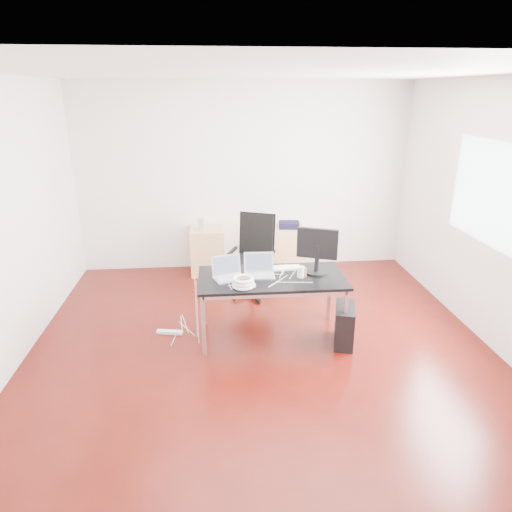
{
  "coord_description": "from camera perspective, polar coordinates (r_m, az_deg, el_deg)",
  "views": [
    {
      "loc": [
        -0.46,
        -4.38,
        2.64
      ],
      "look_at": [
        0.0,
        0.55,
        0.85
      ],
      "focal_mm": 32.0,
      "sensor_mm": 36.0,
      "label": 1
    }
  ],
  "objects": [
    {
      "name": "monitor",
      "position": [
        5.06,
        7.66,
        0.96
      ],
      "size": [
        0.44,
        0.26,
        0.51
      ],
      "rotation": [
        0.0,
        0.0,
        -0.39
      ],
      "color": "black",
      "rests_on": "desk"
    },
    {
      "name": "room_shell",
      "position": [
        4.58,
        1.09,
        4.2
      ],
      "size": [
        5.0,
        5.0,
        5.0
      ],
      "color": "#3D0B06",
      "rests_on": "ground"
    },
    {
      "name": "laptop_left",
      "position": [
        4.95,
        -3.46,
        -2.15
      ],
      "size": [
        0.39,
        0.34,
        0.23
      ],
      "rotation": [
        0.0,
        0.0,
        0.32
      ],
      "color": "silver",
      "rests_on": "desk"
    },
    {
      "name": "filing_cabinet_right",
      "position": [
        7.08,
        3.98,
        0.97
      ],
      "size": [
        0.5,
        0.5,
        0.7
      ],
      "primitive_type": "cube",
      "color": "tan",
      "rests_on": "ground"
    },
    {
      "name": "wastebasket",
      "position": [
        7.12,
        0.97,
        -0.66
      ],
      "size": [
        0.29,
        0.29,
        0.28
      ],
      "primitive_type": "cylinder",
      "rotation": [
        0.0,
        0.0,
        0.23
      ],
      "color": "black",
      "rests_on": "ground"
    },
    {
      "name": "speaker",
      "position": [
        6.79,
        -6.9,
        3.94
      ],
      "size": [
        0.1,
        0.09,
        0.18
      ],
      "primitive_type": "cube",
      "rotation": [
        0.0,
        0.0,
        -0.13
      ],
      "color": "#9E9E9E",
      "rests_on": "filing_cabinet_left"
    },
    {
      "name": "pc_tower",
      "position": [
        5.16,
        10.99,
        -8.46
      ],
      "size": [
        0.31,
        0.49,
        0.44
      ],
      "primitive_type": "cube",
      "rotation": [
        0.0,
        0.0,
        -0.27
      ],
      "color": "black",
      "rests_on": "ground"
    },
    {
      "name": "filing_cabinet_left",
      "position": [
        6.99,
        -6.08,
        0.67
      ],
      "size": [
        0.5,
        0.5,
        0.7
      ],
      "primitive_type": "cube",
      "color": "tan",
      "rests_on": "ground"
    },
    {
      "name": "cable_coil",
      "position": [
        4.72,
        -1.61,
        -3.3
      ],
      "size": [
        0.24,
        0.24,
        0.11
      ],
      "rotation": [
        0.0,
        0.0,
        -0.24
      ],
      "color": "white",
      "rests_on": "desk"
    },
    {
      "name": "office_chair",
      "position": [
        6.15,
        -0.29,
        0.57
      ],
      "size": [
        0.62,
        0.64,
        1.08
      ],
      "rotation": [
        0.0,
        0.0,
        -0.39
      ],
      "color": "black",
      "rests_on": "ground"
    },
    {
      "name": "navy_garment",
      "position": [
        6.9,
        4.15,
        3.9
      ],
      "size": [
        0.32,
        0.27,
        0.09
      ],
      "primitive_type": "cube",
      "rotation": [
        0.0,
        0.0,
        -0.1
      ],
      "color": "black",
      "rests_on": "filing_cabinet_right"
    },
    {
      "name": "power_strip",
      "position": [
        5.44,
        -10.74,
        -9.33
      ],
      "size": [
        0.31,
        0.12,
        0.04
      ],
      "primitive_type": "cube",
      "rotation": [
        0.0,
        0.0,
        -0.19
      ],
      "color": "white",
      "rests_on": "ground"
    },
    {
      "name": "laptop_right",
      "position": [
        5.02,
        0.4,
        -1.79
      ],
      "size": [
        0.34,
        0.27,
        0.23
      ],
      "rotation": [
        0.0,
        0.0,
        -0.04
      ],
      "color": "silver",
      "rests_on": "desk"
    },
    {
      "name": "cup_brown",
      "position": [
        5.0,
        5.91,
        -2.04
      ],
      "size": [
        0.1,
        0.1,
        0.1
      ],
      "primitive_type": "cylinder",
      "rotation": [
        0.0,
        0.0,
        0.42
      ],
      "color": "brown",
      "rests_on": "desk"
    },
    {
      "name": "cup_white",
      "position": [
        4.99,
        5.64,
        -1.99
      ],
      "size": [
        0.09,
        0.09,
        0.12
      ],
      "primitive_type": "cylinder",
      "rotation": [
        0.0,
        0.0,
        -0.1
      ],
      "color": "white",
      "rests_on": "desk"
    },
    {
      "name": "desk",
      "position": [
        5.02,
        1.96,
        -3.16
      ],
      "size": [
        1.6,
        0.8,
        0.73
      ],
      "color": "black",
      "rests_on": "ground"
    },
    {
      "name": "keyboard",
      "position": [
        5.21,
        3.2,
        -1.52
      ],
      "size": [
        0.45,
        0.16,
        0.02
      ],
      "primitive_type": "cube",
      "rotation": [
        0.0,
        0.0,
        0.04
      ],
      "color": "white",
      "rests_on": "desk"
    },
    {
      "name": "power_adapter",
      "position": [
        4.74,
        -0.51,
        -3.68
      ],
      "size": [
        0.08,
        0.08,
        0.03
      ],
      "primitive_type": "cube",
      "rotation": [
        0.0,
        0.0,
        0.13
      ],
      "color": "white",
      "rests_on": "desk"
    }
  ]
}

